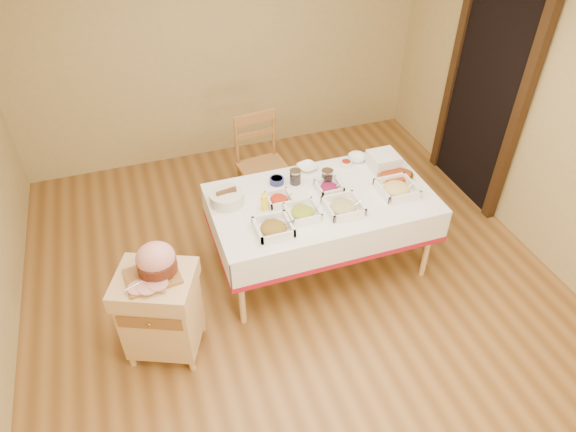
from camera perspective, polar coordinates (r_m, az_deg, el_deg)
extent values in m
plane|color=brown|center=(4.44, 1.22, -8.76)|extent=(5.00, 5.00, 0.00)
plane|color=tan|center=(5.74, -7.59, 18.59)|extent=(4.50, 0.00, 4.50)
plane|color=tan|center=(4.76, 28.28, 9.58)|extent=(0.00, 5.00, 5.00)
cube|color=black|center=(5.41, 20.97, 12.07)|extent=(0.06, 0.90, 2.10)
cube|color=#321E10|center=(5.07, 24.02, 9.38)|extent=(0.08, 0.10, 2.10)
cube|color=#321E10|center=(5.74, 17.90, 14.38)|extent=(0.08, 0.10, 2.10)
cube|color=#E3BB7D|center=(4.23, 3.79, 1.75)|extent=(1.80, 1.00, 0.04)
cylinder|color=#E3BB7D|center=(4.01, -5.20, -8.36)|extent=(0.05, 0.05, 0.71)
cylinder|color=#E3BB7D|center=(4.61, -7.89, -0.97)|extent=(0.05, 0.05, 0.71)
cylinder|color=#E3BB7D|center=(4.52, 15.29, -3.09)|extent=(0.05, 0.05, 0.71)
cylinder|color=#E3BB7D|center=(5.06, 10.47, 2.95)|extent=(0.05, 0.05, 0.71)
cube|color=white|center=(4.22, 3.81, 2.01)|extent=(1.82, 1.02, 0.01)
cube|color=#E3BB7D|center=(3.93, -13.80, -10.75)|extent=(0.63, 0.58, 0.54)
cube|color=#E3BB7D|center=(3.68, -14.60, -7.35)|extent=(0.68, 0.63, 0.14)
cube|color=olive|center=(3.66, -13.75, -11.39)|extent=(0.42, 0.19, 0.11)
sphere|color=gold|center=(3.65, -13.73, -11.50)|extent=(0.03, 0.03, 0.03)
cylinder|color=#E3BB7D|center=(4.08, -15.96, -16.15)|extent=(0.05, 0.05, 0.09)
cylinder|color=#E3BB7D|center=(4.30, -16.51, -12.30)|extent=(0.05, 0.05, 0.09)
cylinder|color=#E3BB7D|center=(4.07, -9.50, -14.82)|extent=(0.05, 0.05, 0.09)
cylinder|color=#E3BB7D|center=(4.29, -10.48, -11.05)|extent=(0.05, 0.05, 0.09)
cube|color=olive|center=(5.01, -2.65, 5.25)|extent=(0.50, 0.48, 0.03)
cylinder|color=olive|center=(4.96, -3.73, 1.08)|extent=(0.04, 0.04, 0.49)
cylinder|color=olive|center=(5.25, -5.37, 3.46)|extent=(0.04, 0.04, 0.49)
cylinder|color=olive|center=(5.08, 0.32, 2.26)|extent=(0.04, 0.04, 0.49)
cylinder|color=olive|center=(5.36, -1.49, 4.52)|extent=(0.04, 0.04, 0.49)
cylinder|color=olive|center=(4.97, -5.72, 8.14)|extent=(0.04, 0.04, 0.52)
cylinder|color=olive|center=(5.09, -1.59, 9.16)|extent=(0.04, 0.04, 0.52)
cube|color=olive|center=(4.92, -3.73, 10.82)|extent=(0.41, 0.08, 0.10)
cube|color=olive|center=(3.63, -14.80, -6.50)|extent=(0.36, 0.28, 0.02)
ellipsoid|color=pink|center=(3.57, -14.51, -4.54)|extent=(0.27, 0.24, 0.23)
cylinder|color=#572514|center=(3.61, -14.35, -5.25)|extent=(0.27, 0.27, 0.09)
cube|color=silver|center=(3.52, -15.27, -8.04)|extent=(0.22, 0.10, 0.00)
cylinder|color=silver|center=(3.59, -15.88, -6.99)|extent=(0.26, 0.08, 0.01)
cube|color=white|center=(3.87, -1.62, -1.66)|extent=(0.27, 0.27, 0.02)
ellipsoid|color=red|center=(3.85, -1.62, -1.36)|extent=(0.20, 0.20, 0.07)
cylinder|color=silver|center=(3.84, -0.67, -1.38)|extent=(0.16, 0.01, 0.12)
cube|color=white|center=(4.02, 1.63, 0.15)|extent=(0.25, 0.25, 0.01)
ellipsoid|color=gold|center=(4.01, 1.63, 0.42)|extent=(0.19, 0.19, 0.07)
cylinder|color=silver|center=(4.00, 2.49, 0.39)|extent=(0.14, 0.01, 0.10)
cube|color=white|center=(4.09, 6.15, 0.69)|extent=(0.28, 0.28, 0.02)
ellipsoid|color=tan|center=(4.07, 6.17, 0.99)|extent=(0.21, 0.21, 0.07)
cylinder|color=silver|center=(4.07, 7.12, 0.96)|extent=(0.16, 0.01, 0.11)
cube|color=white|center=(4.35, 11.96, 2.69)|extent=(0.30, 0.30, 0.02)
ellipsoid|color=#E5BF6C|center=(4.34, 12.01, 2.99)|extent=(0.23, 0.23, 0.08)
cylinder|color=silver|center=(4.35, 12.94, 2.94)|extent=(0.15, 0.01, 0.11)
cube|color=white|center=(4.15, -1.00, 1.62)|extent=(0.20, 0.20, 0.01)
ellipsoid|color=#B2250D|center=(4.14, -1.00, 1.84)|extent=(0.15, 0.15, 0.05)
cylinder|color=silver|center=(4.13, -0.35, 1.85)|extent=(0.13, 0.01, 0.09)
cube|color=white|center=(4.29, 4.56, 2.95)|extent=(0.20, 0.20, 0.01)
ellipsoid|color=maroon|center=(4.28, 4.58, 3.17)|extent=(0.15, 0.15, 0.05)
cylinder|color=silver|center=(4.28, 5.23, 3.18)|extent=(0.13, 0.01, 0.10)
cylinder|color=white|center=(4.24, -7.41, 2.52)|extent=(0.13, 0.13, 0.06)
cylinder|color=black|center=(4.23, -7.43, 2.72)|extent=(0.10, 0.10, 0.02)
cylinder|color=navy|center=(4.35, -1.25, 3.96)|extent=(0.12, 0.12, 0.05)
cylinder|color=maroon|center=(4.34, -1.26, 4.13)|extent=(0.10, 0.10, 0.02)
cylinder|color=white|center=(4.59, 6.48, 5.80)|extent=(0.10, 0.10, 0.05)
cylinder|color=#B2250D|center=(4.59, 6.49, 5.97)|extent=(0.08, 0.08, 0.02)
imported|color=white|center=(4.53, 2.14, 5.44)|extent=(0.20, 0.20, 0.04)
imported|color=white|center=(4.69, 7.65, 6.43)|extent=(0.17, 0.17, 0.05)
cylinder|color=silver|center=(4.34, 0.82, 4.31)|extent=(0.09, 0.09, 0.11)
cylinder|color=silver|center=(4.30, 0.83, 5.00)|extent=(0.10, 0.10, 0.01)
cylinder|color=black|center=(4.35, 0.82, 4.14)|extent=(0.08, 0.08, 0.08)
cylinder|color=silver|center=(4.35, 4.37, 4.31)|extent=(0.09, 0.09, 0.11)
cylinder|color=silver|center=(4.31, 4.41, 5.00)|extent=(0.10, 0.10, 0.01)
cylinder|color=black|center=(4.36, 4.36, 4.14)|extent=(0.08, 0.08, 0.08)
cylinder|color=yellow|center=(4.04, -2.67, 1.51)|extent=(0.06, 0.06, 0.14)
cone|color=yellow|center=(3.99, -2.71, 2.49)|extent=(0.04, 0.04, 0.03)
cylinder|color=silver|center=(4.15, -6.80, 2.00)|extent=(0.28, 0.28, 0.10)
cube|color=white|center=(4.64, 10.47, 5.46)|extent=(0.24, 0.24, 0.01)
cube|color=white|center=(4.64, 10.49, 5.61)|extent=(0.24, 0.24, 0.01)
cube|color=white|center=(4.63, 10.51, 5.77)|extent=(0.24, 0.24, 0.01)
cube|color=white|center=(4.62, 10.53, 5.92)|extent=(0.24, 0.24, 0.01)
cube|color=white|center=(4.61, 10.55, 6.08)|extent=(0.24, 0.24, 0.01)
cube|color=white|center=(4.60, 10.57, 6.23)|extent=(0.24, 0.24, 0.01)
cube|color=white|center=(4.59, 10.60, 6.39)|extent=(0.24, 0.24, 0.01)
cube|color=white|center=(4.59, 10.62, 6.55)|extent=(0.24, 0.24, 0.01)
cube|color=white|center=(4.58, 10.64, 6.70)|extent=(0.24, 0.24, 0.01)
ellipsoid|color=gold|center=(4.51, 11.82, 4.27)|extent=(0.33, 0.24, 0.03)
ellipsoid|color=#91330F|center=(4.50, 11.84, 4.39)|extent=(0.28, 0.20, 0.03)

